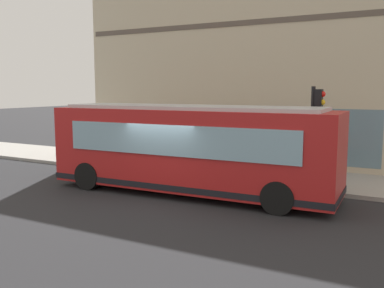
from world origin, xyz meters
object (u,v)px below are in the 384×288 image
city_bus_nearside (190,149)px  newspaper_vending_box (305,162)px  fire_hydrant (188,164)px  pedestrian_by_light_pole (148,148)px  traffic_light_near_corner (316,117)px

city_bus_nearside → newspaper_vending_box: 5.77m
fire_hydrant → pedestrian_by_light_pole: size_ratio=0.47×
traffic_light_near_corner → pedestrian_by_light_pole: (0.35, 7.35, -1.59)m
city_bus_nearside → pedestrian_by_light_pole: city_bus_nearside is taller
fire_hydrant → newspaper_vending_box: size_ratio=0.82×
traffic_light_near_corner → fire_hydrant: traffic_light_near_corner is taller
traffic_light_near_corner → pedestrian_by_light_pole: bearing=87.2°
city_bus_nearside → fire_hydrant: size_ratio=13.67×
city_bus_nearside → fire_hydrant: city_bus_nearside is taller
fire_hydrant → city_bus_nearside: bearing=-149.7°
traffic_light_near_corner → pedestrian_by_light_pole: size_ratio=2.26×
fire_hydrant → pedestrian_by_light_pole: (0.11, 2.10, 0.54)m
pedestrian_by_light_pole → newspaper_vending_box: 6.82m
city_bus_nearside → traffic_light_near_corner: traffic_light_near_corner is taller
traffic_light_near_corner → fire_hydrant: (0.24, 5.25, -2.13)m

